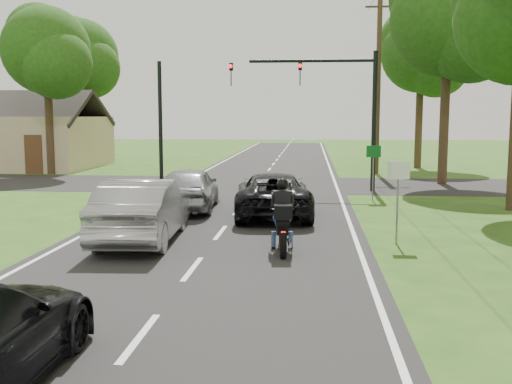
% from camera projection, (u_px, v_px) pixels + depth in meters
% --- Properties ---
extents(ground, '(140.00, 140.00, 0.00)m').
position_uv_depth(ground, '(192.00, 269.00, 12.77)').
color(ground, '#234D15').
rests_on(ground, ground).
extents(road, '(8.00, 100.00, 0.01)m').
position_uv_depth(road, '(244.00, 202.00, 22.65)').
color(road, black).
rests_on(road, ground).
extents(cross_road, '(60.00, 7.00, 0.01)m').
position_uv_depth(cross_road, '(258.00, 184.00, 28.58)').
color(cross_road, black).
rests_on(cross_road, ground).
extents(motorcycle_rider, '(0.60, 2.10, 1.81)m').
position_uv_depth(motorcycle_rider, '(283.00, 223.00, 14.32)').
color(motorcycle_rider, black).
rests_on(motorcycle_rider, ground).
extents(dark_suv, '(2.76, 5.27, 1.42)m').
position_uv_depth(dark_suv, '(273.00, 194.00, 19.46)').
color(dark_suv, black).
rests_on(dark_suv, road).
extents(silver_sedan, '(2.03, 5.05, 1.63)m').
position_uv_depth(silver_sedan, '(143.00, 210.00, 15.54)').
color(silver_sedan, '#9E9EA3').
rests_on(silver_sedan, road).
extents(silver_suv, '(2.12, 4.58, 1.52)m').
position_uv_depth(silver_suv, '(189.00, 188.00, 20.68)').
color(silver_suv, gray).
rests_on(silver_suv, road).
extents(traffic_signal, '(6.38, 0.44, 6.00)m').
position_uv_depth(traffic_signal, '(331.00, 95.00, 25.78)').
color(traffic_signal, black).
rests_on(traffic_signal, ground).
extents(signal_pole_far, '(0.20, 0.20, 6.00)m').
position_uv_depth(signal_pole_far, '(160.00, 121.00, 30.64)').
color(signal_pole_far, black).
rests_on(signal_pole_far, ground).
extents(utility_pole_far, '(1.60, 0.28, 10.00)m').
position_uv_depth(utility_pole_far, '(378.00, 83.00, 33.31)').
color(utility_pole_far, '#4A3722').
rests_on(utility_pole_far, ground).
extents(sign_white, '(0.55, 0.07, 2.12)m').
position_uv_depth(sign_white, '(398.00, 182.00, 15.09)').
color(sign_white, slate).
rests_on(sign_white, ground).
extents(sign_green, '(0.55, 0.07, 2.12)m').
position_uv_depth(sign_green, '(373.00, 159.00, 22.98)').
color(sign_green, slate).
rests_on(sign_green, ground).
extents(tree_row_d, '(5.76, 5.58, 10.45)m').
position_uv_depth(tree_row_d, '(456.00, 25.00, 27.57)').
color(tree_row_d, '#332316').
rests_on(tree_row_d, ground).
extents(tree_row_e, '(5.28, 5.12, 9.61)m').
position_uv_depth(tree_row_e, '(426.00, 57.00, 36.52)').
color(tree_row_e, '#332316').
rests_on(tree_row_e, ground).
extents(tree_left_near, '(5.12, 4.96, 9.22)m').
position_uv_depth(tree_left_near, '(50.00, 55.00, 32.55)').
color(tree_left_near, '#332316').
rests_on(tree_left_near, ground).
extents(tree_left_far, '(5.76, 5.58, 10.14)m').
position_uv_depth(tree_left_far, '(83.00, 61.00, 42.50)').
color(tree_left_far, '#332316').
rests_on(tree_left_far, ground).
extents(house, '(10.20, 8.00, 4.84)m').
position_uv_depth(house, '(16.00, 140.00, 37.70)').
color(house, tan).
rests_on(house, ground).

